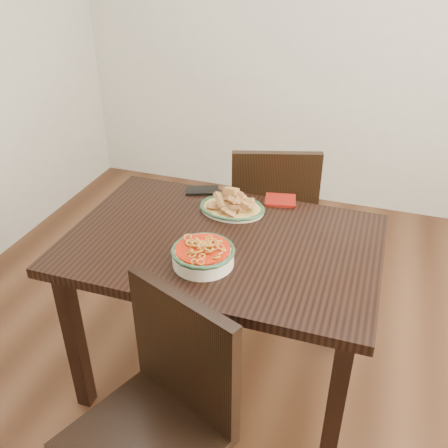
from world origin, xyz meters
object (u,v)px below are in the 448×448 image
(dining_table, at_px, (222,261))
(noodle_bowl, at_px, (203,253))
(chair_far, at_px, (272,214))
(chair_near, at_px, (162,411))
(smartphone, at_px, (202,190))
(fish_plate, at_px, (232,201))

(dining_table, xyz_separation_m, noodle_bowl, (-0.02, -0.17, 0.14))
(chair_far, relative_size, noodle_bowl, 3.88)
(dining_table, bearing_deg, chair_near, -89.17)
(chair_far, distance_m, chair_near, 1.29)
(dining_table, height_order, chair_near, chair_near)
(chair_far, relative_size, smartphone, 6.01)
(dining_table, xyz_separation_m, fish_plate, (-0.03, 0.23, 0.14))
(chair_far, distance_m, smartphone, 0.49)
(chair_far, xyz_separation_m, smartphone, (-0.26, -0.32, 0.26))
(chair_near, relative_size, fish_plate, 3.27)
(chair_near, bearing_deg, dining_table, 113.50)
(fish_plate, xyz_separation_m, smartphone, (-0.18, 0.13, -0.04))
(chair_near, bearing_deg, chair_far, 111.16)
(chair_far, distance_m, noodle_bowl, 0.90)
(noodle_bowl, xyz_separation_m, smartphone, (-0.20, 0.52, -0.04))
(dining_table, bearing_deg, noodle_bowl, -95.16)
(dining_table, xyz_separation_m, chair_far, (0.04, 0.68, -0.15))
(chair_near, relative_size, smartphone, 6.01)
(dining_table, distance_m, noodle_bowl, 0.22)
(chair_near, distance_m, smartphone, 1.03)
(chair_far, distance_m, fish_plate, 0.54)
(noodle_bowl, bearing_deg, smartphone, 111.12)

